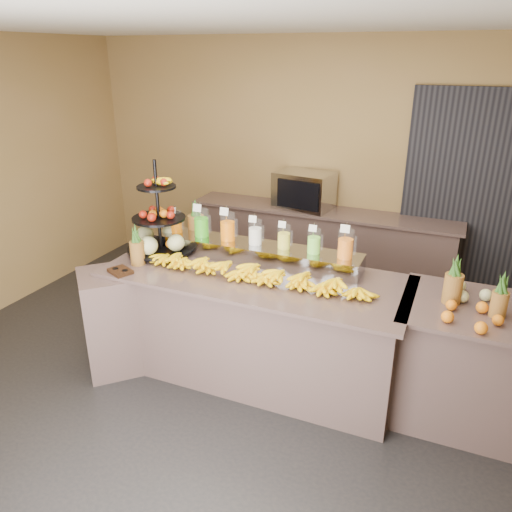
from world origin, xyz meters
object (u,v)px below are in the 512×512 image
Objects in this scene: pitcher_tray at (255,252)px; banana_heap at (253,270)px; right_fruit_pile at (471,305)px; oven_warmer at (304,190)px; condiment_caddy at (120,271)px; fruit_stand at (163,231)px.

banana_heap is at bearing -69.11° from pitcher_tray.
oven_warmer is (-1.85, 1.98, 0.14)m from right_fruit_pile.
right_fruit_pile is 0.66× the size of oven_warmer.
oven_warmer reaches higher than condiment_caddy.
right_fruit_pile is at bearing -10.10° from pitcher_tray.
oven_warmer is at bearing 96.77° from banana_heap.
condiment_caddy is at bearing -162.16° from banana_heap.
fruit_stand reaches higher than banana_heap.
fruit_stand is (-0.81, -0.17, 0.14)m from pitcher_tray.
pitcher_tray is at bearing -78.39° from oven_warmer.
pitcher_tray is 4.43× the size of right_fruit_pile.
fruit_stand is at bearing -167.83° from pitcher_tray.
banana_heap is 2.03m from oven_warmer.
pitcher_tray is at bearing 22.57° from fruit_stand.
banana_heap is at bearing 17.84° from condiment_caddy.
banana_heap is 1.10m from condiment_caddy.
banana_heap reaches higher than condiment_caddy.
pitcher_tray is at bearing 36.85° from condiment_caddy.
pitcher_tray reaches higher than condiment_caddy.
oven_warmer is at bearing 93.67° from pitcher_tray.
fruit_stand is 4.37× the size of condiment_caddy.
banana_heap is 3.07× the size of oven_warmer.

